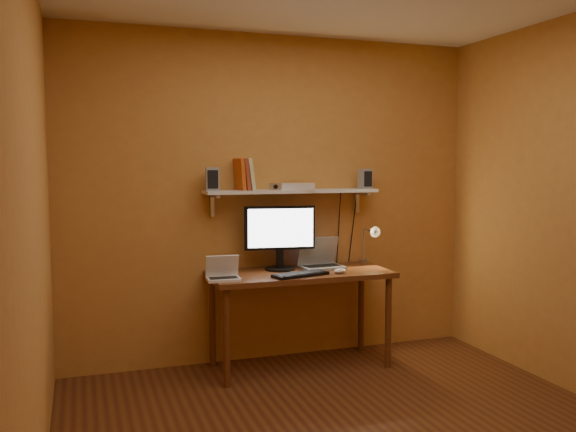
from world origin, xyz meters
name	(u,v)px	position (x,y,z in m)	size (l,w,h in m)	color
room	(362,214)	(0.00, 0.00, 1.30)	(3.44, 3.24, 2.64)	brown
desk	(300,283)	(0.10, 1.28, 0.66)	(1.40, 0.60, 0.75)	brown
wall_shelf	(292,192)	(0.10, 1.47, 1.36)	(1.40, 0.25, 0.21)	silver
monitor	(280,234)	(-0.02, 1.41, 1.03)	(0.56, 0.27, 0.50)	black
laptop	(320,260)	(0.31, 1.40, 0.82)	(0.35, 0.26, 0.24)	gray
netbook	(223,273)	(-0.54, 1.15, 0.80)	(0.25, 0.18, 0.18)	silver
keyboard	(300,274)	(0.04, 1.11, 0.76)	(0.43, 0.14, 0.02)	black
mouse	(340,271)	(0.36, 1.12, 0.77)	(0.10, 0.07, 0.04)	silver
desk_lamp	(370,239)	(0.76, 1.41, 0.96)	(0.09, 0.23, 0.38)	silver
speaker_left	(212,179)	(-0.54, 1.46, 1.46)	(0.10, 0.10, 0.18)	gray
speaker_right	(365,179)	(0.74, 1.47, 1.46)	(0.09, 0.09, 0.16)	gray
books	(244,174)	(-0.28, 1.50, 1.50)	(0.15, 0.17, 0.25)	#BA4A13
shelf_camera	(275,187)	(-0.06, 1.40, 1.40)	(0.10, 0.05, 0.06)	silver
router	(295,186)	(0.12, 1.46, 1.40)	(0.30, 0.20, 0.05)	silver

